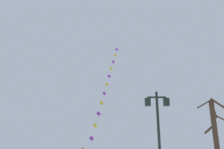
{
  "coord_description": "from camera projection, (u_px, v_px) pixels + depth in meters",
  "views": [
    {
      "loc": [
        0.8,
        -2.38,
        1.88
      ],
      "look_at": [
        0.38,
        19.73,
        8.64
      ],
      "focal_mm": 36.83,
      "sensor_mm": 36.0,
      "label": 1
    }
  ],
  "objects": [
    {
      "name": "kite_train",
      "position": [
        106.0,
        88.0,
        27.14
      ],
      "size": [
        3.2,
        10.0,
        15.45
      ],
      "color": "brown",
      "rests_on": "ground_plane"
    },
    {
      "name": "bare_tree",
      "position": [
        216.0,
        134.0,
        13.51
      ],
      "size": [
        1.77,
        2.13,
        4.62
      ],
      "color": "#4C3826",
      "rests_on": "ground_plane"
    },
    {
      "name": "twin_lantern_lamp_post",
      "position": [
        158.0,
        118.0,
        11.55
      ],
      "size": [
        1.24,
        0.28,
        4.53
      ],
      "color": "#1E2D23",
      "rests_on": "ground_plane"
    }
  ]
}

